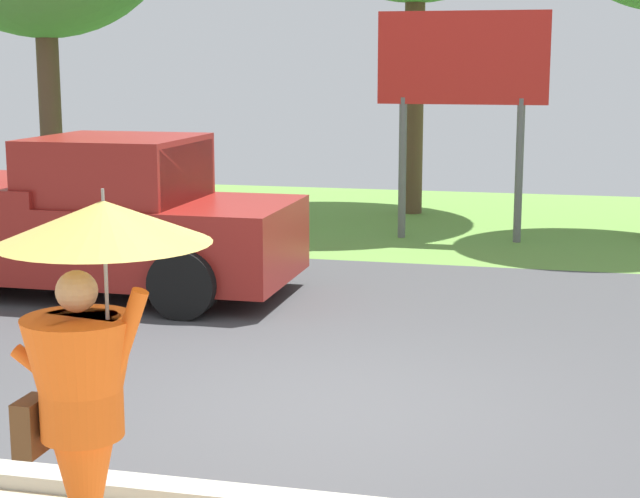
# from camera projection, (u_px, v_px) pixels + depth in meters

# --- Properties ---
(ground_plane) EXTENTS (40.00, 22.00, 0.20)m
(ground_plane) POSITION_uv_depth(u_px,v_px,m) (391.00, 322.00, 11.15)
(ground_plane) COLOR #424244
(monk_pedestrian) EXTENTS (1.13, 1.10, 2.13)m
(monk_pedestrian) POSITION_uv_depth(u_px,v_px,m) (88.00, 374.00, 5.36)
(monk_pedestrian) COLOR #E55B19
(monk_pedestrian) RESTS_ON ground_plane
(pickup_truck) EXTENTS (5.20, 2.28, 1.88)m
(pickup_truck) POSITION_uv_depth(u_px,v_px,m) (82.00, 220.00, 12.31)
(pickup_truck) COLOR maroon
(pickup_truck) RESTS_ON ground_plane
(roadside_billboard) EXTENTS (2.60, 0.12, 3.50)m
(roadside_billboard) POSITION_uv_depth(u_px,v_px,m) (462.00, 75.00, 15.53)
(roadside_billboard) COLOR slate
(roadside_billboard) RESTS_ON ground_plane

